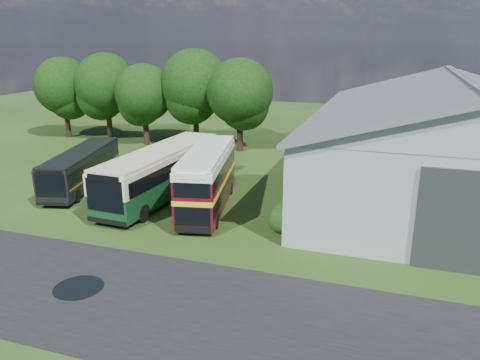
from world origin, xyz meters
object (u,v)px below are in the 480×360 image
(storage_shed, at_px, (455,137))
(bus_maroon_double, at_px, (207,180))
(bus_dark_single, at_px, (82,168))
(bus_green_single, at_px, (161,172))

(storage_shed, height_order, bus_maroon_double, storage_shed)
(bus_maroon_double, bearing_deg, bus_dark_single, 160.50)
(bus_green_single, bearing_deg, storage_shed, 23.26)
(bus_green_single, distance_m, bus_dark_single, 6.69)
(bus_maroon_double, xyz_separation_m, bus_dark_single, (-10.54, 1.43, -0.51))
(bus_green_single, relative_size, bus_maroon_double, 1.33)
(storage_shed, relative_size, bus_green_single, 1.99)
(storage_shed, xyz_separation_m, bus_dark_single, (-25.39, -6.54, -2.72))
(storage_shed, bearing_deg, bus_dark_single, -165.55)
(storage_shed, xyz_separation_m, bus_green_single, (-18.71, -6.83, -2.36))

